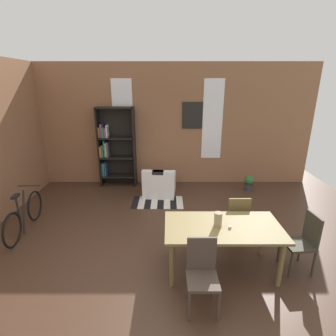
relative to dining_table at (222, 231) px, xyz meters
name	(u,v)px	position (x,y,z in m)	size (l,w,h in m)	color
ground_plane	(167,261)	(-0.83, 0.18, -0.68)	(9.29, 9.29, 0.00)	#432C1F
back_wall_brick	(167,126)	(-0.83, 3.82, 0.99)	(8.04, 0.12, 3.34)	#8F6041
window_pane_0	(122,120)	(-2.06, 3.75, 1.16)	(0.55, 0.02, 2.17)	white
window_pane_1	(211,120)	(0.40, 3.75, 1.16)	(0.55, 0.02, 2.17)	white
dining_table	(222,231)	(0.00, 0.00, 0.00)	(1.74, 0.92, 0.77)	brown
vase_on_table	(217,219)	(-0.08, 0.00, 0.20)	(0.12, 0.12, 0.22)	#998466
tealight_candle_0	(229,227)	(0.09, -0.06, 0.11)	(0.04, 0.04, 0.04)	silver
dining_chair_near_left	(201,272)	(-0.39, -0.68, -0.17)	(0.40, 0.40, 0.95)	#43362D
dining_chair_head_right	(302,240)	(1.25, 0.01, -0.17)	(0.43, 0.43, 0.95)	#343225
dining_chair_far_right	(235,218)	(0.39, 0.68, -0.17)	(0.41, 0.41, 0.95)	brown
bookshelf_tall	(113,147)	(-2.32, 3.56, 0.44)	(1.01, 0.34, 2.21)	black
armchair_white	(158,185)	(-1.05, 2.86, -0.40)	(0.87, 0.87, 0.75)	white
bicycle_second	(23,216)	(-3.65, 1.11, -0.35)	(0.44, 1.61, 0.87)	black
potted_plant_by_shelf	(247,183)	(1.39, 3.16, -0.47)	(0.24, 0.24, 0.40)	#333338
striped_rug	(156,202)	(-1.09, 2.37, -0.68)	(1.25, 0.71, 0.01)	black
framed_picture	(191,115)	(-0.16, 3.74, 1.28)	(0.56, 0.03, 0.72)	black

